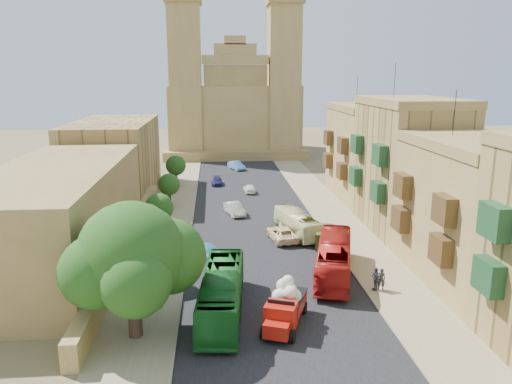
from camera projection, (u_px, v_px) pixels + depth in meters
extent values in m
plane|color=brown|center=(295.00, 364.00, 28.44)|extent=(260.00, 260.00, 0.00)
cube|color=black|center=(253.00, 218.00, 57.53)|extent=(14.00, 140.00, 0.01)
cube|color=#8B7D5B|center=(334.00, 216.00, 58.32)|extent=(5.00, 140.00, 0.01)
cube|color=#8B7D5B|center=(170.00, 220.00, 56.75)|extent=(5.00, 140.00, 0.01)
cube|color=#8B7D5B|center=(313.00, 216.00, 58.10)|extent=(0.25, 140.00, 0.12)
cube|color=#8B7D5B|center=(192.00, 219.00, 56.94)|extent=(0.25, 140.00, 0.12)
cube|color=#1B4425|center=(488.00, 276.00, 29.24)|extent=(0.90, 2.20, 2.00)
cube|color=#1B4425|center=(494.00, 221.00, 28.47)|extent=(0.90, 2.20, 2.00)
cube|color=olive|center=(474.00, 216.00, 39.23)|extent=(8.00, 14.00, 10.50)
cube|color=olive|center=(482.00, 145.00, 37.94)|extent=(8.20, 14.00, 0.80)
cylinder|color=black|center=(455.00, 113.00, 40.07)|extent=(0.06, 0.06, 3.60)
cube|color=#4C3419|center=(441.00, 250.00, 35.35)|extent=(0.90, 2.20, 2.00)
cube|color=#4C3419|center=(400.00, 219.00, 42.95)|extent=(0.90, 2.20, 2.00)
cube|color=#4C3419|center=(444.00, 210.00, 34.67)|extent=(0.90, 2.20, 2.00)
cube|color=#4C3419|center=(403.00, 186.00, 42.28)|extent=(0.90, 2.20, 2.00)
cube|color=#9E8248|center=(408.00, 168.00, 52.52)|extent=(8.00, 14.00, 13.00)
cube|color=olive|center=(413.00, 102.00, 50.94)|extent=(8.20, 14.00, 0.80)
cylinder|color=black|center=(395.00, 79.00, 53.07)|extent=(0.06, 0.06, 3.60)
cube|color=#1B4425|center=(378.00, 192.00, 48.71)|extent=(0.90, 2.20, 2.00)
cube|color=#1B4425|center=(356.00, 176.00, 56.31)|extent=(0.90, 2.20, 2.00)
cube|color=#1B4425|center=(380.00, 155.00, 47.88)|extent=(0.90, 2.20, 2.00)
cube|color=#1B4425|center=(357.00, 144.00, 55.48)|extent=(0.90, 2.20, 2.00)
cube|color=olive|center=(367.00, 155.00, 66.27)|extent=(8.00, 14.00, 11.50)
cube|color=olive|center=(370.00, 108.00, 64.86)|extent=(8.20, 14.00, 0.80)
cylinder|color=black|center=(357.00, 90.00, 66.99)|extent=(0.06, 0.06, 3.60)
cube|color=#4C3419|center=(342.00, 171.00, 62.42)|extent=(0.90, 2.20, 2.00)
cube|color=#4C3419|center=(328.00, 160.00, 70.02)|extent=(0.90, 2.20, 2.00)
cube|color=#4C3419|center=(343.00, 145.00, 61.68)|extent=(0.90, 2.20, 2.00)
cube|color=#4C3419|center=(328.00, 138.00, 69.28)|extent=(0.90, 2.20, 2.00)
cube|color=olive|center=(128.00, 241.00, 46.59)|extent=(1.00, 40.00, 1.80)
cube|color=olive|center=(58.00, 215.00, 43.44)|extent=(10.00, 28.00, 8.40)
cube|color=#9E8248|center=(114.00, 158.00, 68.48)|extent=(10.00, 22.00, 10.00)
cube|color=olive|center=(234.00, 119.00, 105.40)|extent=(26.00, 20.00, 14.00)
cube|color=olive|center=(236.00, 155.00, 96.61)|extent=(28.00, 4.00, 1.80)
cube|color=olive|center=(236.00, 107.00, 96.17)|extent=(12.00, 2.00, 16.00)
cube|color=olive|center=(235.00, 60.00, 94.14)|extent=(12.60, 2.40, 1.60)
cube|color=olive|center=(235.00, 50.00, 93.75)|extent=(8.00, 2.00, 2.40)
cube|color=olive|center=(235.00, 40.00, 93.33)|extent=(4.00, 2.00, 1.60)
cube|color=olive|center=(186.00, 83.00, 95.62)|extent=(6.00, 6.00, 29.00)
cube|color=olive|center=(183.00, 0.00, 92.16)|extent=(6.80, 6.80, 1.40)
cube|color=olive|center=(284.00, 83.00, 97.19)|extent=(6.00, 6.00, 29.00)
cube|color=olive|center=(285.00, 1.00, 93.73)|extent=(6.80, 6.80, 1.40)
cylinder|color=#3A281D|center=(135.00, 312.00, 31.15)|extent=(0.87, 0.87, 3.32)
sphere|color=#173D10|center=(131.00, 255.00, 30.29)|extent=(6.63, 6.63, 6.63)
sphere|color=#173D10|center=(168.00, 256.00, 31.60)|extent=(4.89, 4.89, 4.89)
sphere|color=#173D10|center=(97.00, 272.00, 29.53)|extent=(4.54, 4.54, 4.54)
sphere|color=#173D10|center=(136.00, 282.00, 28.50)|extent=(4.19, 4.19, 4.19)
sphere|color=#173D10|center=(120.00, 235.00, 31.91)|extent=(3.84, 3.84, 3.84)
cylinder|color=#3A281D|center=(144.00, 271.00, 38.99)|extent=(0.44, 0.44, 2.23)
sphere|color=#173D10|center=(143.00, 244.00, 38.48)|extent=(3.24, 3.24, 3.24)
cylinder|color=#3A281D|center=(160.00, 227.00, 50.66)|extent=(0.44, 0.44, 2.01)
sphere|color=#173D10|center=(159.00, 208.00, 50.19)|extent=(2.92, 2.92, 2.92)
cylinder|color=#3A281D|center=(170.00, 199.00, 62.31)|extent=(0.44, 0.44, 1.88)
sphere|color=#173D10|center=(169.00, 184.00, 61.88)|extent=(2.73, 2.73, 2.73)
cylinder|color=#3A281D|center=(176.00, 179.00, 73.93)|extent=(0.44, 0.44, 2.04)
sphere|color=#173D10|center=(176.00, 165.00, 73.46)|extent=(2.96, 2.96, 2.96)
cube|color=#A4170C|center=(288.00, 303.00, 33.47)|extent=(3.05, 3.80, 0.83)
cube|color=black|center=(288.00, 297.00, 33.37)|extent=(3.11, 3.86, 0.11)
cube|color=#A4170C|center=(281.00, 316.00, 31.47)|extent=(2.35, 2.14, 1.65)
cube|color=#A4170C|center=(277.00, 330.00, 30.53)|extent=(1.85, 1.58, 0.92)
cube|color=black|center=(281.00, 307.00, 31.33)|extent=(1.66, 0.70, 0.83)
cylinder|color=black|center=(263.00, 332.00, 31.13)|extent=(0.59, 0.89, 0.83)
cylinder|color=black|center=(292.00, 336.00, 30.65)|extent=(0.59, 0.89, 0.83)
cylinder|color=black|center=(278.00, 304.00, 34.91)|extent=(0.59, 0.89, 0.83)
cylinder|color=black|center=(304.00, 308.00, 34.43)|extent=(0.59, 0.89, 0.83)
sphere|color=beige|center=(279.00, 296.00, 32.92)|extent=(1.01, 1.01, 1.01)
sphere|color=beige|center=(294.00, 296.00, 32.94)|extent=(1.01, 1.01, 1.01)
sphere|color=beige|center=(290.00, 290.00, 33.83)|extent=(1.01, 1.01, 1.01)
sphere|color=beige|center=(283.00, 285.00, 33.38)|extent=(0.92, 0.92, 0.92)
sphere|color=beige|center=(290.00, 293.00, 32.35)|extent=(0.92, 0.92, 0.92)
sphere|color=beige|center=(288.00, 281.00, 33.02)|extent=(0.83, 0.83, 0.83)
cube|color=#3E4A1B|center=(325.00, 237.00, 48.16)|extent=(2.55, 4.21, 1.62)
cylinder|color=black|center=(316.00, 246.00, 47.06)|extent=(0.40, 0.69, 0.65)
cylinder|color=black|center=(333.00, 247.00, 46.85)|extent=(0.40, 0.69, 0.65)
cylinder|color=black|center=(317.00, 237.00, 49.69)|extent=(0.40, 0.69, 0.65)
cylinder|color=black|center=(332.00, 238.00, 49.48)|extent=(0.40, 0.69, 0.65)
imported|color=#15601E|center=(222.00, 293.00, 34.06)|extent=(3.60, 11.36, 3.11)
imported|color=#A51613|center=(334.00, 258.00, 40.58)|extent=(5.40, 11.24, 3.05)
imported|color=#EFE8A5|center=(297.00, 223.00, 51.30)|extent=(3.80, 8.88, 2.41)
imported|color=#4E9AC3|center=(210.00, 251.00, 44.77)|extent=(2.74, 3.94, 1.25)
imported|color=beige|center=(235.00, 209.00, 58.67)|extent=(2.58, 4.57, 1.42)
imported|color=#FFDEAB|center=(282.00, 234.00, 49.58)|extent=(3.08, 5.29, 1.38)
imported|color=#1C1D52|center=(217.00, 181.00, 74.70)|extent=(1.56, 3.83, 1.11)
imported|color=white|center=(249.00, 188.00, 69.74)|extent=(1.66, 3.59, 1.19)
imported|color=#5494CD|center=(236.00, 166.00, 86.70)|extent=(3.09, 4.56, 1.42)
imported|color=#2D2A2F|center=(381.00, 279.00, 38.11)|extent=(0.74, 0.60, 1.75)
imported|color=#383741|center=(375.00, 279.00, 38.00)|extent=(0.62, 1.14, 1.84)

